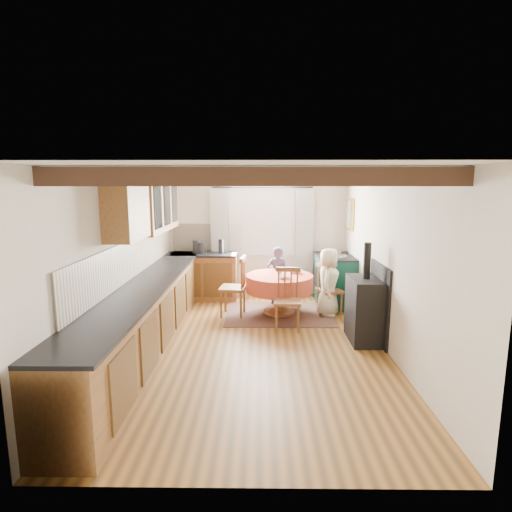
{
  "coord_description": "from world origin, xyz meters",
  "views": [
    {
      "loc": [
        0.07,
        -5.45,
        2.24
      ],
      "look_at": [
        0.0,
        0.8,
        1.15
      ],
      "focal_mm": 28.5,
      "sensor_mm": 36.0,
      "label": 1
    }
  ],
  "objects_px": {
    "chair_left": "(233,286)",
    "child_right": "(328,282)",
    "aga_range": "(334,279)",
    "dining_table": "(279,295)",
    "chair_right": "(330,289)",
    "chair_near": "(288,299)",
    "cast_iron_stove": "(366,293)",
    "child_far": "(277,276)",
    "cup": "(280,272)"
  },
  "relations": [
    {
      "from": "chair_left",
      "to": "child_right",
      "type": "height_order",
      "value": "child_right"
    },
    {
      "from": "child_right",
      "to": "aga_range",
      "type": "bearing_deg",
      "value": -0.37
    },
    {
      "from": "dining_table",
      "to": "chair_right",
      "type": "distance_m",
      "value": 0.9
    },
    {
      "from": "chair_near",
      "to": "cast_iron_stove",
      "type": "relative_size",
      "value": 0.67
    },
    {
      "from": "dining_table",
      "to": "child_far",
      "type": "distance_m",
      "value": 0.64
    },
    {
      "from": "dining_table",
      "to": "chair_left",
      "type": "xyz_separation_m",
      "value": [
        -0.81,
        -0.06,
        0.17
      ]
    },
    {
      "from": "chair_right",
      "to": "child_far",
      "type": "distance_m",
      "value": 1.07
    },
    {
      "from": "dining_table",
      "to": "child_far",
      "type": "bearing_deg",
      "value": 90.74
    },
    {
      "from": "dining_table",
      "to": "chair_left",
      "type": "relative_size",
      "value": 1.12
    },
    {
      "from": "chair_near",
      "to": "dining_table",
      "type": "bearing_deg",
      "value": 101.5
    },
    {
      "from": "child_right",
      "to": "chair_right",
      "type": "bearing_deg",
      "value": -11.75
    },
    {
      "from": "chair_left",
      "to": "aga_range",
      "type": "distance_m",
      "value": 2.0
    },
    {
      "from": "chair_right",
      "to": "cast_iron_stove",
      "type": "distance_m",
      "value": 1.33
    },
    {
      "from": "cup",
      "to": "chair_near",
      "type": "bearing_deg",
      "value": -83.0
    },
    {
      "from": "dining_table",
      "to": "aga_range",
      "type": "relative_size",
      "value": 1.12
    },
    {
      "from": "chair_near",
      "to": "cast_iron_stove",
      "type": "xyz_separation_m",
      "value": [
        1.08,
        -0.47,
        0.24
      ]
    },
    {
      "from": "child_far",
      "to": "cast_iron_stove",
      "type": "bearing_deg",
      "value": 132.62
    },
    {
      "from": "dining_table",
      "to": "chair_right",
      "type": "height_order",
      "value": "chair_right"
    },
    {
      "from": "child_far",
      "to": "child_right",
      "type": "xyz_separation_m",
      "value": [
        0.86,
        -0.64,
        0.03
      ]
    },
    {
      "from": "chair_right",
      "to": "cup",
      "type": "height_order",
      "value": "chair_right"
    },
    {
      "from": "child_right",
      "to": "cup",
      "type": "bearing_deg",
      "value": 105.66
    },
    {
      "from": "chair_near",
      "to": "cast_iron_stove",
      "type": "bearing_deg",
      "value": -19.03
    },
    {
      "from": "chair_right",
      "to": "cup",
      "type": "xyz_separation_m",
      "value": [
        -0.89,
        -0.04,
        0.3
      ]
    },
    {
      "from": "chair_near",
      "to": "chair_left",
      "type": "xyz_separation_m",
      "value": [
        -0.91,
        0.7,
        0.04
      ]
    },
    {
      "from": "child_far",
      "to": "cup",
      "type": "xyz_separation_m",
      "value": [
        0.01,
        -0.6,
        0.2
      ]
    },
    {
      "from": "child_right",
      "to": "child_far",
      "type": "bearing_deg",
      "value": 71.52
    },
    {
      "from": "chair_near",
      "to": "aga_range",
      "type": "height_order",
      "value": "chair_near"
    },
    {
      "from": "chair_left",
      "to": "cup",
      "type": "height_order",
      "value": "chair_left"
    },
    {
      "from": "child_far",
      "to": "dining_table",
      "type": "bearing_deg",
      "value": 100.42
    },
    {
      "from": "chair_near",
      "to": "chair_right",
      "type": "distance_m",
      "value": 1.13
    },
    {
      "from": "cast_iron_stove",
      "to": "child_far",
      "type": "height_order",
      "value": "cast_iron_stove"
    },
    {
      "from": "chair_left",
      "to": "chair_right",
      "type": "distance_m",
      "value": 1.71
    },
    {
      "from": "aga_range",
      "to": "cast_iron_stove",
      "type": "xyz_separation_m",
      "value": [
        0.11,
        -1.86,
        0.24
      ]
    },
    {
      "from": "chair_near",
      "to": "child_far",
      "type": "relative_size",
      "value": 0.87
    },
    {
      "from": "aga_range",
      "to": "cup",
      "type": "xyz_separation_m",
      "value": [
        -1.07,
        -0.62,
        0.27
      ]
    },
    {
      "from": "dining_table",
      "to": "chair_left",
      "type": "height_order",
      "value": "chair_left"
    },
    {
      "from": "child_far",
      "to": "child_right",
      "type": "height_order",
      "value": "child_right"
    },
    {
      "from": "child_right",
      "to": "cup",
      "type": "height_order",
      "value": "child_right"
    },
    {
      "from": "aga_range",
      "to": "child_right",
      "type": "height_order",
      "value": "child_right"
    },
    {
      "from": "chair_near",
      "to": "child_right",
      "type": "height_order",
      "value": "child_right"
    },
    {
      "from": "dining_table",
      "to": "chair_right",
      "type": "relative_size",
      "value": 1.29
    },
    {
      "from": "chair_left",
      "to": "chair_right",
      "type": "height_order",
      "value": "chair_left"
    },
    {
      "from": "chair_right",
      "to": "cup",
      "type": "bearing_deg",
      "value": 72.46
    },
    {
      "from": "chair_left",
      "to": "aga_range",
      "type": "height_order",
      "value": "chair_left"
    },
    {
      "from": "cast_iron_stove",
      "to": "chair_right",
      "type": "bearing_deg",
      "value": 102.81
    },
    {
      "from": "dining_table",
      "to": "chair_left",
      "type": "distance_m",
      "value": 0.83
    },
    {
      "from": "dining_table",
      "to": "chair_right",
      "type": "xyz_separation_m",
      "value": [
        0.89,
        0.04,
        0.1
      ]
    },
    {
      "from": "cup",
      "to": "chair_right",
      "type": "bearing_deg",
      "value": 2.41
    },
    {
      "from": "chair_near",
      "to": "child_right",
      "type": "distance_m",
      "value": 1.05
    },
    {
      "from": "chair_left",
      "to": "child_far",
      "type": "distance_m",
      "value": 1.04
    }
  ]
}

